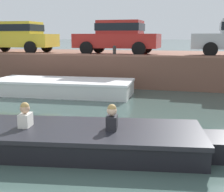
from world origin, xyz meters
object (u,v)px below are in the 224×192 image
object	(u,v)px
mooring_bollard_mid	(114,50)
car_leftmost_yellow	(17,36)
boat_moored_west_white	(56,87)
car_left_inner_red	(118,36)
motorboat_passing	(86,139)

from	to	relation	value
mooring_bollard_mid	car_leftmost_yellow	bearing A→B (deg)	166.32
car_leftmost_yellow	mooring_bollard_mid	distance (m)	5.64
boat_moored_west_white	car_left_inner_red	world-z (taller)	car_left_inner_red
motorboat_passing	car_leftmost_yellow	xyz separation A→B (m)	(-6.86, 8.88, 1.96)
boat_moored_west_white	car_leftmost_yellow	xyz separation A→B (m)	(-3.73, 3.50, 1.91)
car_leftmost_yellow	mooring_bollard_mid	size ratio (longest dim) A/B	9.09
car_left_inner_red	mooring_bollard_mid	xyz separation A→B (m)	(0.16, -1.32, -0.61)
motorboat_passing	car_left_inner_red	world-z (taller)	car_left_inner_red
car_left_inner_red	car_leftmost_yellow	bearing A→B (deg)	179.97
boat_moored_west_white	car_left_inner_red	size ratio (longest dim) A/B	1.62
boat_moored_west_white	car_leftmost_yellow	world-z (taller)	car_leftmost_yellow
motorboat_passing	mooring_bollard_mid	world-z (taller)	mooring_bollard_mid
mooring_bollard_mid	car_left_inner_red	bearing A→B (deg)	96.71
boat_moored_west_white	car_leftmost_yellow	distance (m)	5.46
boat_moored_west_white	mooring_bollard_mid	size ratio (longest dim) A/B	14.26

